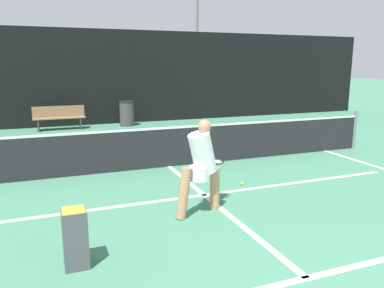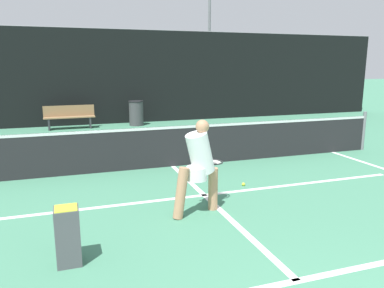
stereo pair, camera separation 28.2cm
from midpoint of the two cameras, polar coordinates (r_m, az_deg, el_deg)
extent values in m
cube|color=white|center=(4.56, 15.29, -19.13)|extent=(11.00, 0.10, 0.01)
cube|color=white|center=(6.88, 0.70, -7.77)|extent=(8.25, 0.10, 0.01)
cube|color=white|center=(6.52, 2.05, -8.89)|extent=(0.10, 5.02, 0.01)
cylinder|color=slate|center=(11.47, 22.87, 2.04)|extent=(0.09, 0.09, 1.07)
cube|color=#232326|center=(8.66, -4.47, -0.41)|extent=(11.00, 0.02, 0.95)
cube|color=white|center=(8.58, -4.52, 2.50)|extent=(11.00, 0.03, 0.06)
cube|color=black|center=(15.40, -12.31, 9.88)|extent=(24.00, 0.06, 3.68)
cylinder|color=slate|center=(15.46, -12.63, 16.77)|extent=(24.00, 0.04, 0.04)
cylinder|color=tan|center=(6.15, 2.16, -6.80)|extent=(0.16, 0.16, 0.70)
cylinder|color=tan|center=(5.78, -2.67, -7.51)|extent=(0.31, 0.22, 0.81)
cylinder|color=white|center=(5.86, -0.26, -4.48)|extent=(0.33, 0.33, 0.21)
cylinder|color=white|center=(5.82, 0.22, -1.37)|extent=(0.50, 0.39, 0.72)
sphere|color=tan|center=(5.76, 0.54, 2.69)|extent=(0.21, 0.21, 0.21)
cylinder|color=#262628|center=(6.16, -0.16, -3.18)|extent=(0.30, 0.11, 0.03)
torus|color=#262628|center=(6.34, 2.09, -2.74)|extent=(0.42, 0.42, 0.02)
cylinder|color=beige|center=(6.34, 2.09, -2.74)|extent=(0.32, 0.32, 0.01)
sphere|color=#D1E033|center=(8.26, -2.09, -4.15)|extent=(0.07, 0.07, 0.07)
sphere|color=#D1E033|center=(7.46, 6.54, -6.01)|extent=(0.07, 0.07, 0.07)
cube|color=#4C4C51|center=(4.72, -19.04, -13.49)|extent=(0.28, 0.28, 0.70)
cube|color=#D1E033|center=(4.59, -19.33, -9.76)|extent=(0.25, 0.25, 0.06)
cube|color=olive|center=(14.44, -20.09, 3.73)|extent=(1.81, 0.39, 0.04)
cube|color=olive|center=(14.60, -20.18, 4.64)|extent=(1.81, 0.07, 0.42)
cube|color=#333338|center=(14.47, -22.89, 2.65)|extent=(0.06, 0.32, 0.44)
cube|color=#333338|center=(14.52, -17.18, 3.09)|extent=(0.06, 0.32, 0.44)
cylinder|color=#3F3F42|center=(14.78, -10.43, 4.51)|extent=(0.55, 0.55, 0.92)
cylinder|color=black|center=(14.73, -10.50, 6.37)|extent=(0.57, 0.57, 0.04)
cube|color=black|center=(18.19, -24.14, 5.01)|extent=(1.75, 4.61, 0.91)
cube|color=#1E2328|center=(17.90, -24.38, 7.34)|extent=(1.47, 2.76, 0.61)
cylinder|color=black|center=(19.65, -21.62, 5.21)|extent=(0.18, 0.60, 0.60)
cylinder|color=black|center=(16.72, -21.63, 4.16)|extent=(0.18, 0.60, 0.60)
cylinder|color=slate|center=(23.18, 0.43, 15.49)|extent=(0.16, 0.16, 7.50)
cube|color=#B2ADA3|center=(32.18, -17.22, 11.87)|extent=(36.00, 2.40, 5.13)
camera|label=1|loc=(0.14, -91.22, -0.26)|focal=35.00mm
camera|label=2|loc=(0.14, 88.78, 0.26)|focal=35.00mm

